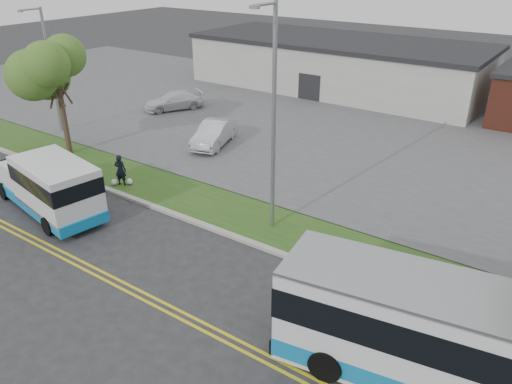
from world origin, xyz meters
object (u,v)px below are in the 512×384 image
Objects in this scene: streetlight_far at (49,66)px; pedestrian at (120,170)px; streetlight_near at (273,115)px; shuttle_bus at (50,184)px; transit_bus at (490,353)px; tree_west at (56,70)px; parked_car_b at (174,101)px; parked_car_a at (214,133)px.

streetlight_far is 11.30m from pedestrian.
shuttle_bus is at bearing -153.16° from streetlight_near.
transit_bus is (28.91, -7.22, -2.84)m from streetlight_far.
streetlight_far is at bearing 151.02° from tree_west.
transit_bus reaches higher than shuttle_bus.
tree_west is 0.73× the size of streetlight_near.
tree_west is at bearing -28.98° from streetlight_far.
pedestrian is at bearing -27.93° from parked_car_b.
parked_car_b is at bearing 140.58° from transit_bus.
streetlight_far is at bearing 171.95° from streetlight_near.
streetlight_near is at bearing -54.75° from parked_car_a.
parked_car_a is at bearing 142.68° from streetlight_near.
tree_west is 0.92× the size of shuttle_bus.
shuttle_bus is 3.87m from pedestrian.
parked_car_a is (10.32, 3.93, -3.63)m from streetlight_far.
tree_west is 9.80m from parked_car_a.
streetlight_far is 1.76× the size of parked_car_b.
shuttle_bus is (9.82, -7.33, -2.99)m from streetlight_far.
streetlight_far reaches higher than parked_car_b.
streetlight_near is 0.80× the size of transit_bus.
tree_west is at bearing 148.50° from shuttle_bus.
pedestrian is 13.90m from parked_car_b.
parked_car_b is (-7.55, 4.34, -0.08)m from parked_car_a.
streetlight_far is 29.93m from transit_bus.
streetlight_near is 20.09m from parked_car_b.
streetlight_near reaches higher than shuttle_bus.
transit_bus reaches higher than parked_car_b.
parked_car_a is at bearing 140.28° from transit_bus.
pedestrian is (0.32, 3.82, -0.55)m from shuttle_bus.
shuttle_bus is 1.65× the size of parked_car_b.
transit_bus is 2.61× the size of parked_car_b.
streetlight_near is 11.76m from parked_car_a.
shuttle_bus is at bearing -109.99° from parked_car_a.
streetlight_near reaches higher than pedestrian.
streetlight_near is 2.09× the size of parked_car_b.
streetlight_far is 1.77× the size of parked_car_a.
parked_car_b is (2.77, 8.27, -3.71)m from streetlight_far.
transit_bus reaches higher than pedestrian.
transit_bus is at bearing -48.38° from parked_car_a.
transit_bus is (19.09, 0.12, 0.15)m from shuttle_bus.
streetlight_near is at bearing -3.97° from parked_car_b.
shuttle_bus is (-9.18, -4.65, -3.75)m from streetlight_near.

